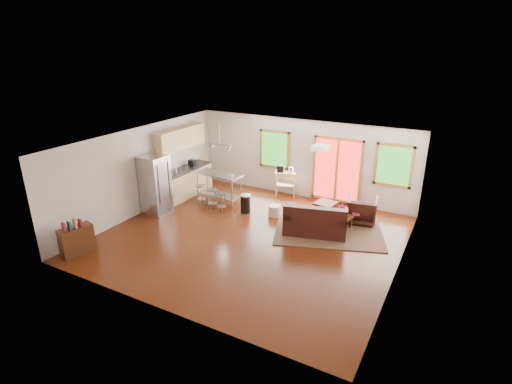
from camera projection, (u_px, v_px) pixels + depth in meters
The scene contains 29 objects.
floor at pixel (251, 238), 10.70m from camera, with size 7.50×7.00×0.02m, color #361307.
ceiling at pixel (250, 142), 9.77m from camera, with size 7.50×7.00×0.02m, color silver.
back_wall at pixel (302, 159), 13.12m from camera, with size 7.50×0.02×2.60m, color beige.
left_wall at pixel (141, 171), 11.91m from camera, with size 0.02×7.00×2.60m, color beige.
right_wall at pixel (403, 222), 8.56m from camera, with size 0.02×7.00×2.60m, color beige.
front_wall at pixel (158, 251), 7.35m from camera, with size 7.50×0.02×2.60m, color beige.
window_left at pixel (275, 149), 13.46m from camera, with size 1.10×0.05×1.30m.
french_doors at pixel (337, 170), 12.62m from camera, with size 1.60×0.05×2.10m.
window_right at pixel (394, 166), 11.72m from camera, with size 1.10×0.05×1.30m.
rug at pixel (328, 230), 11.09m from camera, with size 2.90×2.23×0.03m, color #495A38.
loveseat at pixel (315, 221), 10.81m from camera, with size 1.85×1.34×0.89m.
coffee_table at pixel (335, 216), 11.19m from camera, with size 1.08×0.79×0.39m.
armchair at pixel (362, 209), 11.46m from camera, with size 0.81×0.76×0.83m, color black.
ottoman at pixel (325, 208), 12.06m from camera, with size 0.57×0.57×0.38m, color black.
pouf at pixel (275, 211), 11.96m from camera, with size 0.38×0.38×0.33m, color beige.
vase at pixel (342, 212), 11.01m from camera, with size 0.22×0.22×0.32m.
book at pixel (353, 210), 11.09m from camera, with size 0.20×0.03×0.27m, color maroon.
cabinets at pixel (184, 169), 13.32m from camera, with size 0.64×2.24×2.30m.
refrigerator at pixel (156, 185), 11.98m from camera, with size 0.75×0.72×1.78m.
island at pixel (219, 183), 12.82m from camera, with size 1.58×0.75×0.97m.
cup at pixel (231, 176), 12.34m from camera, with size 0.14×0.11×0.14m, color silver.
bar_stool_a at pixel (201, 190), 12.66m from camera, with size 0.35×0.35×0.66m.
bar_stool_b at pixel (212, 194), 12.32m from camera, with size 0.37×0.37×0.66m.
bar_stool_c at pixel (221, 198), 12.09m from camera, with size 0.31×0.31×0.65m.
trash_can at pixel (245, 203), 12.17m from camera, with size 0.40×0.40×0.57m.
kitchen_cart at pixel (285, 175), 13.33m from camera, with size 0.81×0.66×1.07m.
bookshelf at pixel (77, 240), 9.78m from camera, with size 0.48×0.84×0.94m.
ceiling_flush at pixel (320, 148), 9.58m from camera, with size 0.35×0.35×0.12m, color white.
pendant_light at pixel (220, 148), 12.10m from camera, with size 0.80×0.18×0.79m.
Camera 1 is at (4.68, -8.35, 4.94)m, focal length 28.00 mm.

